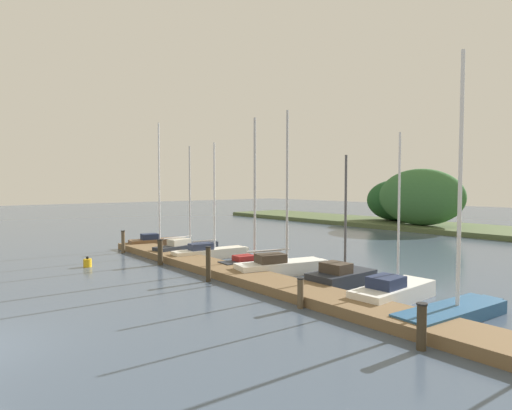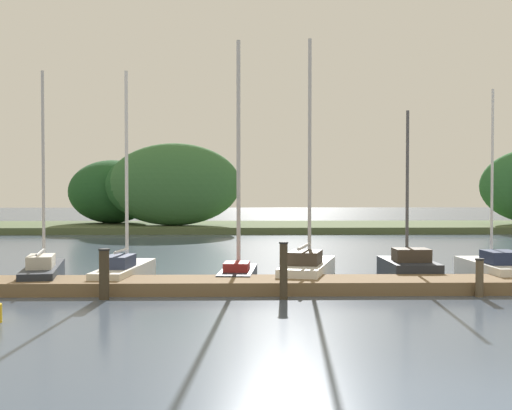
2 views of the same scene
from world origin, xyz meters
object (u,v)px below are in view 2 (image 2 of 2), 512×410
(sailboat_6, at_px, (494,268))
(mooring_piling_1, at_px, (104,274))
(sailboat_5, at_px, (408,267))
(mooring_piling_3, at_px, (480,277))
(sailboat_1, at_px, (43,271))
(sailboat_3, at_px, (238,267))
(mooring_piling_2, at_px, (284,270))
(sailboat_2, at_px, (125,270))
(sailboat_4, at_px, (308,267))

(sailboat_6, distance_m, mooring_piling_1, 11.61)
(sailboat_5, distance_m, mooring_piling_3, 3.59)
(sailboat_1, xyz_separation_m, sailboat_3, (5.72, 0.30, 0.08))
(sailboat_3, relative_size, mooring_piling_2, 4.95)
(sailboat_2, relative_size, sailboat_5, 1.21)
(sailboat_4, bearing_deg, sailboat_5, -69.13)
(sailboat_3, height_order, sailboat_6, sailboat_3)
(sailboat_3, relative_size, sailboat_4, 0.99)
(sailboat_2, height_order, sailboat_4, sailboat_4)
(sailboat_4, height_order, sailboat_6, sailboat_4)
(sailboat_2, height_order, sailboat_6, sailboat_2)
(sailboat_2, bearing_deg, sailboat_3, -80.16)
(sailboat_6, height_order, mooring_piling_1, sailboat_6)
(sailboat_3, height_order, mooring_piling_1, sailboat_3)
(sailboat_2, bearing_deg, sailboat_6, -81.92)
(sailboat_6, relative_size, mooring_piling_3, 5.82)
(sailboat_2, bearing_deg, sailboat_4, -80.72)
(mooring_piling_2, relative_size, mooring_piling_3, 1.46)
(sailboat_2, relative_size, sailboat_6, 1.08)
(sailboat_2, relative_size, mooring_piling_3, 6.30)
(mooring_piling_1, relative_size, mooring_piling_3, 1.29)
(mooring_piling_2, height_order, mooring_piling_3, mooring_piling_2)
(sailboat_1, relative_size, sailboat_6, 1.08)
(mooring_piling_2, xyz_separation_m, mooring_piling_3, (5.10, 0.27, -0.23))
(mooring_piling_1, bearing_deg, mooring_piling_3, 1.12)
(sailboat_4, bearing_deg, sailboat_1, 106.97)
(sailboat_2, distance_m, sailboat_3, 3.35)
(mooring_piling_1, xyz_separation_m, mooring_piling_3, (9.65, 0.19, -0.15))
(sailboat_1, height_order, mooring_piling_1, sailboat_1)
(sailboat_3, xyz_separation_m, sailboat_6, (7.75, 0.10, -0.08))
(sailboat_1, xyz_separation_m, mooring_piling_1, (2.33, -2.90, 0.27))
(mooring_piling_1, bearing_deg, sailboat_4, 30.62)
(mooring_piling_3, bearing_deg, sailboat_6, 64.44)
(sailboat_5, distance_m, mooring_piling_2, 5.49)
(sailboat_2, distance_m, mooring_piling_3, 10.01)
(sailboat_3, bearing_deg, mooring_piling_1, 138.30)
(sailboat_3, height_order, sailboat_5, sailboat_3)
(mooring_piling_1, height_order, mooring_piling_3, mooring_piling_1)
(sailboat_4, distance_m, mooring_piling_1, 6.40)
(sailboat_2, bearing_deg, mooring_piling_3, -99.72)
(sailboat_1, distance_m, mooring_piling_3, 12.29)
(sailboat_3, bearing_deg, sailboat_5, -80.38)
(sailboat_6, bearing_deg, sailboat_2, 88.97)
(sailboat_5, bearing_deg, mooring_piling_3, -163.48)
(sailboat_1, relative_size, sailboat_3, 0.87)
(sailboat_3, bearing_deg, mooring_piling_2, -155.43)
(sailboat_1, relative_size, sailboat_2, 1.00)
(mooring_piling_3, bearing_deg, sailboat_4, 143.52)
(sailboat_3, xyz_separation_m, sailboat_4, (2.12, 0.07, -0.03))
(sailboat_6, bearing_deg, sailboat_1, 89.17)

